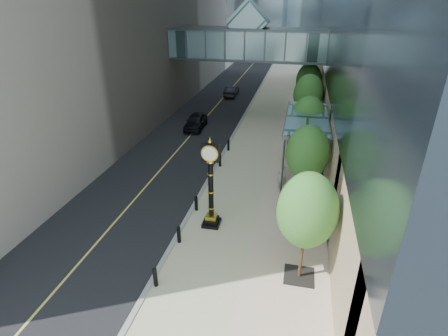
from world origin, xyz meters
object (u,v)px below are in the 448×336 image
(pedestrian, at_px, (282,176))
(car_near, at_px, (196,121))
(street_clock, at_px, (211,190))
(car_far, at_px, (231,91))

(pedestrian, xyz_separation_m, car_near, (-9.21, 10.58, -0.20))
(street_clock, bearing_deg, pedestrian, 54.35)
(pedestrian, bearing_deg, car_far, -76.25)
(pedestrian, height_order, car_near, pedestrian)
(street_clock, distance_m, pedestrian, 6.46)
(street_clock, relative_size, car_far, 1.27)
(street_clock, height_order, pedestrian, street_clock)
(car_near, distance_m, car_far, 13.55)
(car_near, relative_size, car_far, 1.04)
(car_far, bearing_deg, pedestrian, 107.99)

